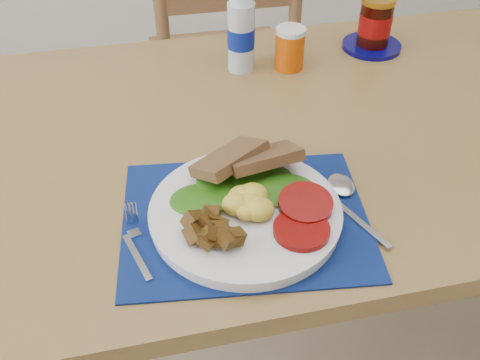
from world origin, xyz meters
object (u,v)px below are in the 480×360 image
(juice_glass, at_px, (290,49))
(breakfast_plate, at_px, (242,211))
(chair_far, at_px, (223,34))
(water_bottle, at_px, (241,31))
(jam_on_saucer, at_px, (375,26))

(juice_glass, bearing_deg, breakfast_plate, -114.75)
(chair_far, xyz_separation_m, water_bottle, (-0.05, -0.48, 0.24))
(water_bottle, height_order, juice_glass, water_bottle)
(juice_glass, height_order, jam_on_saucer, jam_on_saucer)
(juice_glass, distance_m, jam_on_saucer, 0.24)
(breakfast_plate, distance_m, juice_glass, 0.54)
(breakfast_plate, xyz_separation_m, juice_glass, (0.23, 0.49, 0.02))
(juice_glass, bearing_deg, jam_on_saucer, 12.37)
(water_bottle, distance_m, jam_on_saucer, 0.35)
(chair_far, distance_m, water_bottle, 0.54)
(breakfast_plate, distance_m, water_bottle, 0.53)
(chair_far, bearing_deg, breakfast_plate, 81.71)
(chair_far, bearing_deg, water_bottle, 85.13)
(breakfast_plate, bearing_deg, water_bottle, 53.39)
(jam_on_saucer, bearing_deg, water_bottle, -174.87)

